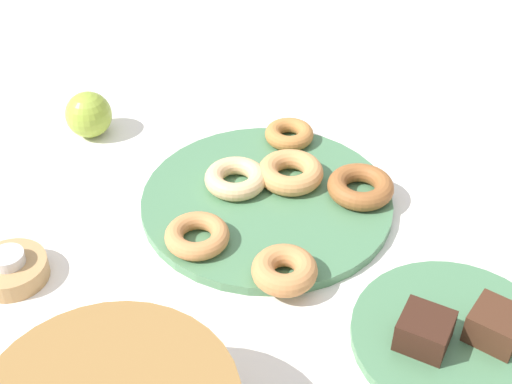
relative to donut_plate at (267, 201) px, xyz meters
name	(u,v)px	position (x,y,z in m)	size (l,w,h in m)	color
ground_plane	(267,205)	(0.00, 0.00, -0.01)	(2.40, 2.40, 0.00)	white
donut_plate	(267,201)	(0.00, 0.00, 0.00)	(0.36, 0.36, 0.01)	#4C7F56
donut_0	(290,172)	(-0.01, -0.05, 0.02)	(0.10, 0.10, 0.03)	tan
donut_1	(284,270)	(-0.10, 0.13, 0.02)	(0.08, 0.08, 0.03)	#C6844C
donut_2	(197,236)	(0.03, 0.13, 0.02)	(0.09, 0.09, 0.02)	#C6844C
donut_3	(361,187)	(-0.11, -0.07, 0.02)	(0.09, 0.09, 0.03)	#995B2D
donut_4	(235,179)	(0.05, 0.00, 0.02)	(0.09, 0.09, 0.03)	#EABC84
donut_5	(289,134)	(0.04, -0.14, 0.02)	(0.08, 0.08, 0.02)	#BC7A3D
cake_plate	(455,338)	(-0.31, 0.11, 0.00)	(0.24, 0.24, 0.01)	#4C7F56
brownie_near	(496,325)	(-0.35, 0.09, 0.03)	(0.06, 0.05, 0.04)	#472819
brownie_far	(425,331)	(-0.28, 0.14, 0.03)	(0.06, 0.05, 0.04)	#381E14
candle_holder	(12,270)	(0.21, 0.29, 0.01)	(0.09, 0.09, 0.03)	tan
tealight	(8,258)	(0.21, 0.29, 0.03)	(0.04, 0.04, 0.01)	silver
apple	(89,115)	(0.34, -0.01, 0.03)	(0.07, 0.07, 0.07)	#93AD38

